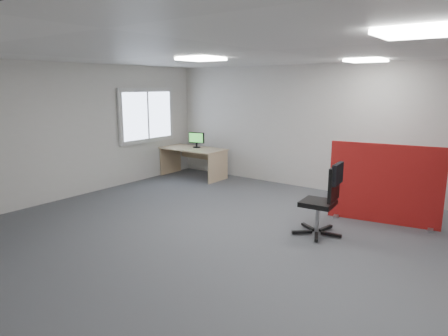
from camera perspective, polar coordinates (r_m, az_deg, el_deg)
The scene contains 10 objects.
floor at distance 5.82m, azimuth 5.43°, elevation -11.15°, with size 9.00×9.00×0.00m, color #53565B.
ceiling at distance 5.38m, azimuth 6.00°, elevation 16.40°, with size 9.00×7.00×0.02m, color white.
wall_back at distance 8.61m, azimuth 17.81°, elevation 5.14°, with size 9.00×0.02×2.70m, color silver.
wall_left at distance 8.63m, azimuth -20.98°, elevation 4.94°, with size 0.02×7.00×2.70m, color silver.
window at distance 9.78m, azimuth -10.91°, elevation 7.40°, with size 0.06×1.70×1.30m.
ceiling_lights at distance 5.81m, azimuth 12.42°, elevation 15.55°, with size 4.10×4.10×0.04m.
red_divider at distance 7.07m, azimuth 21.94°, elevation -2.23°, with size 1.76×0.33×1.33m.
second_desk at distance 9.96m, azimuth -4.28°, elevation 1.87°, with size 1.61×0.81×0.73m.
monitor_second at distance 9.96m, azimuth -3.95°, elevation 4.13°, with size 0.42×0.19×0.38m.
office_chair at distance 6.18m, azimuth 14.35°, elevation -3.82°, with size 0.73×0.74×1.12m.
Camera 1 is at (2.74, -4.61, 2.26)m, focal length 32.00 mm.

